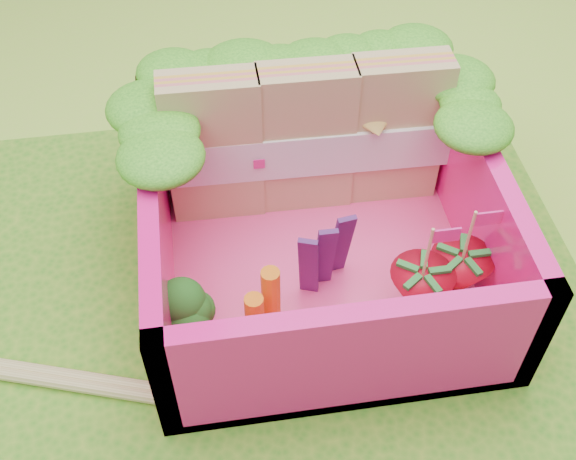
# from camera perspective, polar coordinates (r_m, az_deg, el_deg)

# --- Properties ---
(ground) EXTENTS (14.00, 14.00, 0.00)m
(ground) POSITION_cam_1_polar(r_m,az_deg,el_deg) (2.78, -1.65, -8.82)
(ground) COLOR #A2DC3E
(ground) RESTS_ON ground
(placemat) EXTENTS (2.60, 2.60, 0.03)m
(placemat) POSITION_cam_1_polar(r_m,az_deg,el_deg) (2.76, -1.65, -8.65)
(placemat) COLOR #459221
(placemat) RESTS_ON ground
(bento_floor) EXTENTS (1.30, 1.30, 0.05)m
(bento_floor) POSITION_cam_1_polar(r_m,az_deg,el_deg) (2.93, 2.43, -2.65)
(bento_floor) COLOR #FF418B
(bento_floor) RESTS_ON placemat
(bento_box) EXTENTS (1.30, 1.30, 0.55)m
(bento_box) POSITION_cam_1_polar(r_m,az_deg,el_deg) (2.74, 2.60, 0.64)
(bento_box) COLOR #FF1585
(bento_box) RESTS_ON placemat
(lettuce_ruffle) EXTENTS (1.43, 0.76, 0.11)m
(lettuce_ruffle) POSITION_cam_1_polar(r_m,az_deg,el_deg) (2.86, 1.15, 11.94)
(lettuce_ruffle) COLOR #237E17
(lettuce_ruffle) RESTS_ON bento_box
(sandwich_stack) EXTENTS (1.21, 0.20, 0.67)m
(sandwich_stack) POSITION_cam_1_polar(r_m,az_deg,el_deg) (2.92, 1.50, 7.17)
(sandwich_stack) COLOR tan
(sandwich_stack) RESTS_ON bento_floor
(broccoli) EXTENTS (0.31, 0.31, 0.26)m
(broccoli) POSITION_cam_1_polar(r_m,az_deg,el_deg) (2.54, -7.38, -6.73)
(broccoli) COLOR #6C9A4A
(broccoli) RESTS_ON bento_floor
(carrot_sticks) EXTENTS (0.14, 0.14, 0.29)m
(carrot_sticks) POSITION_cam_1_polar(r_m,az_deg,el_deg) (2.61, -1.94, -6.09)
(carrot_sticks) COLOR orange
(carrot_sticks) RESTS_ON bento_floor
(purple_wedges) EXTENTS (0.21, 0.12, 0.38)m
(purple_wedges) POSITION_cam_1_polar(r_m,az_deg,el_deg) (2.68, 2.94, -2.04)
(purple_wedges) COLOR #3D1753
(purple_wedges) RESTS_ON bento_floor
(strawberry_left) EXTENTS (0.24, 0.24, 0.48)m
(strawberry_left) POSITION_cam_1_polar(r_m,az_deg,el_deg) (2.70, 10.31, -4.88)
(strawberry_left) COLOR #B50B13
(strawberry_left) RESTS_ON bento_floor
(strawberry_right) EXTENTS (0.23, 0.23, 0.47)m
(strawberry_right) POSITION_cam_1_polar(r_m,az_deg,el_deg) (2.78, 13.28, -3.51)
(strawberry_right) COLOR #B50B13
(strawberry_right) RESTS_ON bento_floor
(snap_peas) EXTENTS (0.60, 0.55, 0.05)m
(snap_peas) POSITION_cam_1_polar(r_m,az_deg,el_deg) (2.83, 11.47, -5.07)
(snap_peas) COLOR green
(snap_peas) RESTS_ON bento_floor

